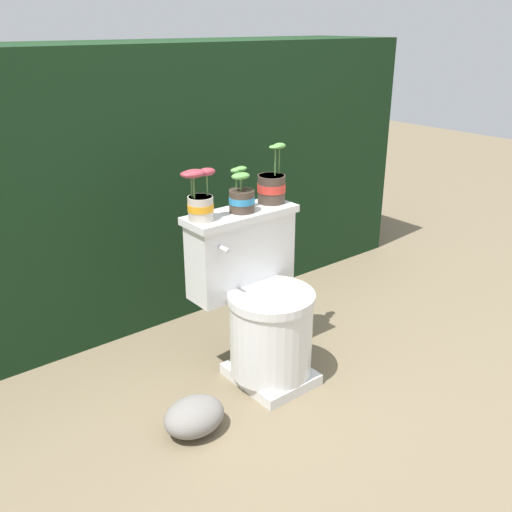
# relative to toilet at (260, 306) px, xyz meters

# --- Properties ---
(ground_plane) EXTENTS (12.00, 12.00, 0.00)m
(ground_plane) POSITION_rel_toilet_xyz_m (-0.09, -0.02, -0.32)
(ground_plane) COLOR #75664C
(hedge_backdrop) EXTENTS (3.30, 0.63, 1.33)m
(hedge_backdrop) POSITION_rel_toilet_xyz_m (-0.09, 0.96, 0.34)
(hedge_backdrop) COLOR black
(hedge_backdrop) RESTS_ON ground
(toilet) EXTENTS (0.49, 0.47, 0.71)m
(toilet) POSITION_rel_toilet_xyz_m (0.00, 0.00, 0.00)
(toilet) COLOR silver
(toilet) RESTS_ON ground
(potted_plant_left) EXTENTS (0.15, 0.10, 0.21)m
(potted_plant_left) POSITION_rel_toilet_xyz_m (-0.19, 0.13, 0.47)
(potted_plant_left) COLOR beige
(potted_plant_left) RESTS_ON toilet
(potted_plant_midleft) EXTENTS (0.11, 0.11, 0.18)m
(potted_plant_midleft) POSITION_rel_toilet_xyz_m (-0.00, 0.12, 0.45)
(potted_plant_midleft) COLOR #47382D
(potted_plant_midleft) RESTS_ON toilet
(potted_plant_middle) EXTENTS (0.13, 0.12, 0.25)m
(potted_plant_middle) POSITION_rel_toilet_xyz_m (0.18, 0.14, 0.45)
(potted_plant_middle) COLOR #47382D
(potted_plant_middle) RESTS_ON toilet
(garden_stone) EXTENTS (0.24, 0.19, 0.13)m
(garden_stone) POSITION_rel_toilet_xyz_m (-0.44, -0.15, -0.26)
(garden_stone) COLOR gray
(garden_stone) RESTS_ON ground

